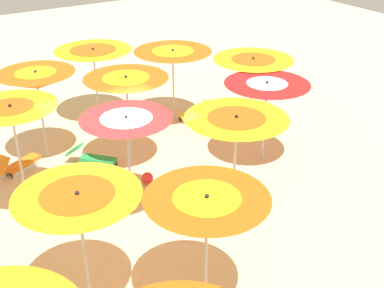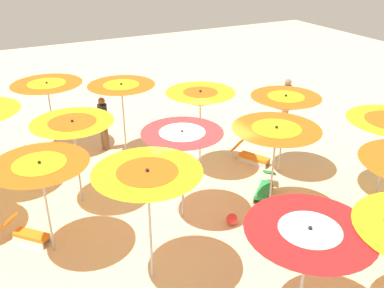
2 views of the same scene
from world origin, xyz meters
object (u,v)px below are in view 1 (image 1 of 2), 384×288
(beach_umbrella_8, at_px, (79,205))
(beach_umbrella_11, at_px, (267,92))
(beach_umbrella_1, at_px, (37,80))
(beach_umbrella_6, at_px, (126,85))
(beach_umbrella_5, at_px, (173,57))
(lounger_4, at_px, (20,164))
(beach_umbrella_13, at_px, (207,208))
(beach_ball, at_px, (147,178))
(beach_umbrella_12, at_px, (236,127))
(beach_umbrella_2, at_px, (12,116))
(lounger_3, at_px, (94,159))
(beach_umbrella_10, at_px, (253,64))
(beach_umbrella_0, at_px, (93,55))
(beach_umbrella_7, at_px, (127,127))
(lounger_2, at_px, (196,113))

(beach_umbrella_8, bearing_deg, beach_umbrella_11, 112.46)
(beach_umbrella_1, relative_size, beach_umbrella_6, 0.99)
(beach_umbrella_5, relative_size, lounger_4, 1.80)
(beach_umbrella_13, relative_size, beach_ball, 7.81)
(beach_umbrella_12, bearing_deg, beach_ball, -162.19)
(beach_umbrella_11, bearing_deg, beach_umbrella_6, -118.06)
(beach_umbrella_5, relative_size, beach_umbrella_12, 0.89)
(beach_umbrella_2, xyz_separation_m, beach_umbrella_13, (4.62, 1.73, -0.24))
(beach_umbrella_6, distance_m, lounger_3, 2.20)
(beach_umbrella_1, relative_size, beach_umbrella_13, 1.06)
(beach_umbrella_10, height_order, beach_ball, beach_umbrella_10)
(beach_umbrella_0, relative_size, lounger_3, 1.85)
(beach_umbrella_6, relative_size, beach_umbrella_13, 1.08)
(beach_umbrella_10, bearing_deg, beach_umbrella_8, -58.94)
(beach_umbrella_8, bearing_deg, beach_umbrella_10, 121.06)
(beach_umbrella_8, xyz_separation_m, beach_umbrella_11, (-2.39, 5.79, -0.15))
(beach_umbrella_7, bearing_deg, beach_umbrella_10, 111.90)
(beach_umbrella_6, distance_m, beach_umbrella_13, 5.19)
(beach_umbrella_10, bearing_deg, lounger_2, -146.74)
(beach_umbrella_0, height_order, beach_umbrella_11, same)
(lounger_3, bearing_deg, beach_umbrella_11, 20.38)
(beach_umbrella_2, relative_size, beach_umbrella_6, 1.03)
(beach_umbrella_2, distance_m, lounger_3, 3.00)
(beach_umbrella_0, relative_size, beach_umbrella_11, 1.03)
(beach_umbrella_11, bearing_deg, beach_ball, -100.44)
(beach_umbrella_2, distance_m, beach_ball, 3.50)
(beach_umbrella_1, relative_size, beach_umbrella_2, 0.96)
(beach_umbrella_0, distance_m, beach_umbrella_13, 8.48)
(beach_umbrella_8, height_order, beach_ball, beach_umbrella_8)
(beach_umbrella_6, xyz_separation_m, lounger_3, (-0.46, -0.82, -1.99))
(lounger_3, distance_m, beach_ball, 1.67)
(lounger_2, bearing_deg, beach_umbrella_7, 51.29)
(beach_umbrella_0, xyz_separation_m, lounger_2, (1.83, 2.42, -1.75))
(beach_umbrella_5, bearing_deg, lounger_4, -83.23)
(beach_umbrella_1, relative_size, lounger_2, 1.96)
(beach_ball, bearing_deg, beach_umbrella_8, -42.31)
(lounger_2, height_order, lounger_3, lounger_2)
(lounger_3, bearing_deg, beach_umbrella_8, -65.03)
(beach_umbrella_2, height_order, beach_ball, beach_umbrella_2)
(lounger_2, distance_m, lounger_4, 5.44)
(beach_umbrella_1, relative_size, beach_ball, 8.31)
(beach_umbrella_0, xyz_separation_m, beach_umbrella_1, (1.66, -2.18, 0.18))
(beach_umbrella_2, xyz_separation_m, beach_ball, (0.59, 2.74, -2.09))
(beach_umbrella_5, bearing_deg, lounger_2, 61.23)
(beach_umbrella_7, distance_m, beach_umbrella_12, 2.22)
(beach_umbrella_5, height_order, lounger_4, beach_umbrella_5)
(beach_umbrella_2, height_order, beach_umbrella_13, beach_umbrella_2)
(lounger_2, relative_size, beach_ball, 4.24)
(beach_umbrella_10, height_order, lounger_2, beach_umbrella_10)
(beach_umbrella_7, distance_m, lounger_3, 3.06)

